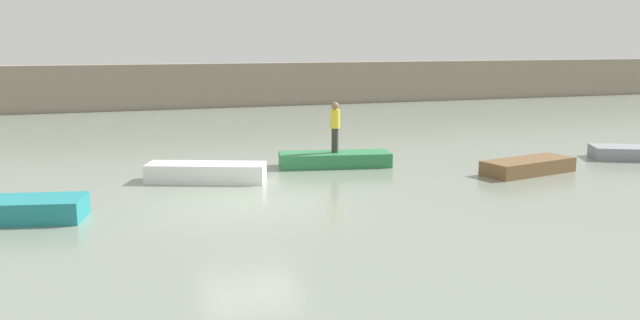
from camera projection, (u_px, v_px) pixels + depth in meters
The scene contains 7 objects.
ground_plane at pixel (249, 203), 16.53m from camera, with size 120.00×120.00×0.00m, color gray.
embankment_wall at pixel (159, 87), 38.97m from camera, with size 80.00×1.20×2.67m, color gray.
rowboat_teal at pixel (18, 210), 14.86m from camera, with size 2.93×1.25×0.51m, color teal.
rowboat_white at pixel (206, 172), 18.98m from camera, with size 3.42×0.99×0.53m, color white.
rowboat_green at pixel (335, 159), 21.27m from camera, with size 3.60×1.12×0.46m, color #2D7F47.
rowboat_brown at pixel (528, 166), 20.14m from camera, with size 3.07×1.12×0.45m, color brown.
person_yellow_shirt at pixel (335, 124), 21.07m from camera, with size 0.32×0.32×1.65m.
Camera 1 is at (-3.46, -15.79, 4.04)m, focal length 36.67 mm.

